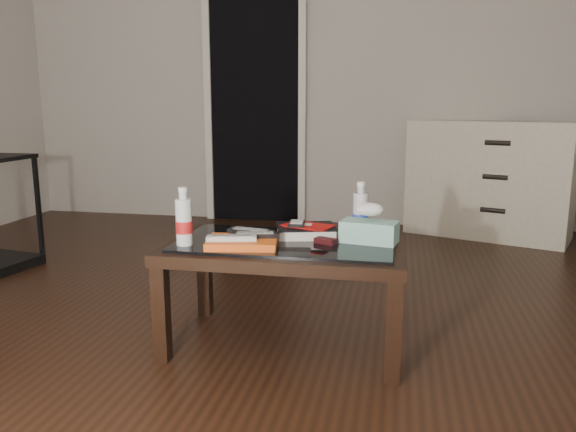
# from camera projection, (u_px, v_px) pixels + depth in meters

# --- Properties ---
(ground) EXTENTS (5.00, 5.00, 0.00)m
(ground) POSITION_uv_depth(u_px,v_px,m) (208.00, 327.00, 2.63)
(ground) COLOR black
(ground) RESTS_ON ground
(doorway) EXTENTS (0.90, 0.08, 2.07)m
(doorway) POSITION_uv_depth(u_px,v_px,m) (255.00, 104.00, 4.88)
(doorway) COLOR black
(doorway) RESTS_ON ground
(coffee_table) EXTENTS (1.00, 0.60, 0.46)m
(coffee_table) POSITION_uv_depth(u_px,v_px,m) (286.00, 255.00, 2.38)
(coffee_table) COLOR black
(coffee_table) RESTS_ON ground
(dresser) EXTENTS (1.30, 0.90, 0.90)m
(dresser) POSITION_uv_depth(u_px,v_px,m) (490.00, 179.00, 4.39)
(dresser) COLOR silver
(dresser) RESTS_ON ground
(magazines) EXTENTS (0.31, 0.25, 0.03)m
(magazines) POSITION_uv_depth(u_px,v_px,m) (242.00, 242.00, 2.28)
(magazines) COLOR #DC5314
(magazines) RESTS_ON coffee_table
(remote_silver) EXTENTS (0.21, 0.09, 0.02)m
(remote_silver) POSITION_uv_depth(u_px,v_px,m) (232.00, 238.00, 2.24)
(remote_silver) COLOR silver
(remote_silver) RESTS_ON magazines
(remote_black_front) EXTENTS (0.21, 0.10, 0.02)m
(remote_black_front) POSITION_uv_depth(u_px,v_px,m) (255.00, 235.00, 2.29)
(remote_black_front) COLOR black
(remote_black_front) RESTS_ON magazines
(remote_black_back) EXTENTS (0.21, 0.09, 0.02)m
(remote_black_back) POSITION_uv_depth(u_px,v_px,m) (251.00, 231.00, 2.36)
(remote_black_back) COLOR black
(remote_black_back) RESTS_ON magazines
(textbook) EXTENTS (0.29, 0.26, 0.05)m
(textbook) POSITION_uv_depth(u_px,v_px,m) (306.00, 231.00, 2.44)
(textbook) COLOR black
(textbook) RESTS_ON coffee_table
(dvd_mailers) EXTENTS (0.23, 0.20, 0.01)m
(dvd_mailers) POSITION_uv_depth(u_px,v_px,m) (306.00, 225.00, 2.44)
(dvd_mailers) COLOR #B30D0B
(dvd_mailers) RESTS_ON textbook
(ipod) EXTENTS (0.07, 0.11, 0.02)m
(ipod) POSITION_uv_depth(u_px,v_px,m) (297.00, 223.00, 2.42)
(ipod) COLOR black
(ipod) RESTS_ON dvd_mailers
(flip_phone) EXTENTS (0.10, 0.08, 0.02)m
(flip_phone) POSITION_uv_depth(u_px,v_px,m) (326.00, 241.00, 2.32)
(flip_phone) COLOR black
(flip_phone) RESTS_ON coffee_table
(wallet) EXTENTS (0.13, 0.09, 0.02)m
(wallet) POSITION_uv_depth(u_px,v_px,m) (295.00, 252.00, 2.15)
(wallet) COLOR black
(wallet) RESTS_ON coffee_table
(water_bottle_left) EXTENTS (0.08, 0.08, 0.24)m
(water_bottle_left) POSITION_uv_depth(u_px,v_px,m) (184.00, 216.00, 2.27)
(water_bottle_left) COLOR silver
(water_bottle_left) RESTS_ON coffee_table
(water_bottle_right) EXTENTS (0.07, 0.07, 0.24)m
(water_bottle_right) POSITION_uv_depth(u_px,v_px,m) (361.00, 209.00, 2.43)
(water_bottle_right) COLOR silver
(water_bottle_right) RESTS_ON coffee_table
(tissue_box) EXTENTS (0.25, 0.16, 0.09)m
(tissue_box) POSITION_uv_depth(u_px,v_px,m) (369.00, 232.00, 2.33)
(tissue_box) COLOR teal
(tissue_box) RESTS_ON coffee_table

